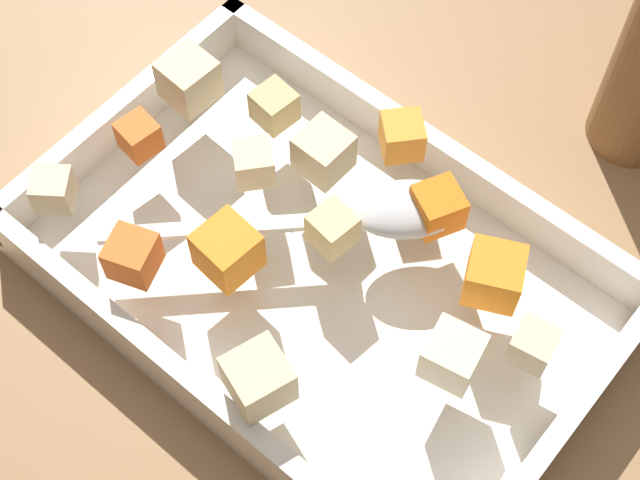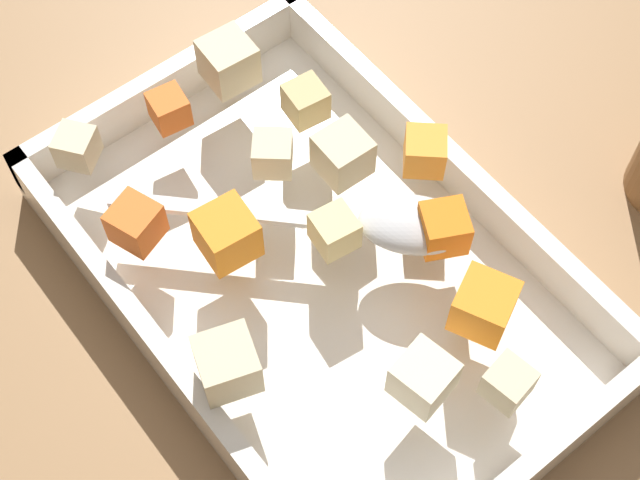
% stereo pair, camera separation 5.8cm
% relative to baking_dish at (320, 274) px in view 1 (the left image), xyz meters
% --- Properties ---
extents(ground_plane, '(4.00, 4.00, 0.00)m').
position_rel_baking_dish_xyz_m(ground_plane, '(0.01, -0.01, -0.01)').
color(ground_plane, '#936D47').
extents(baking_dish, '(0.36, 0.24, 0.05)m').
position_rel_baking_dish_xyz_m(baking_dish, '(0.00, 0.00, 0.00)').
color(baking_dish, white).
rests_on(baking_dish, ground_plane).
extents(carrot_chunk_mid_right, '(0.04, 0.04, 0.03)m').
position_rel_baking_dish_xyz_m(carrot_chunk_mid_right, '(0.04, 0.06, 0.05)').
color(carrot_chunk_mid_right, orange).
rests_on(carrot_chunk_mid_right, baking_dish).
extents(carrot_chunk_heap_top, '(0.04, 0.04, 0.03)m').
position_rel_baking_dish_xyz_m(carrot_chunk_heap_top, '(0.10, 0.04, 0.05)').
color(carrot_chunk_heap_top, orange).
rests_on(carrot_chunk_heap_top, baking_dish).
extents(carrot_chunk_corner_sw, '(0.03, 0.03, 0.03)m').
position_rel_baking_dish_xyz_m(carrot_chunk_corner_sw, '(-0.08, -0.08, 0.05)').
color(carrot_chunk_corner_sw, orange).
rests_on(carrot_chunk_corner_sw, baking_dish).
extents(carrot_chunk_under_handle, '(0.04, 0.04, 0.03)m').
position_rel_baking_dish_xyz_m(carrot_chunk_under_handle, '(-0.01, 0.09, 0.05)').
color(carrot_chunk_under_handle, orange).
rests_on(carrot_chunk_under_handle, baking_dish).
extents(carrot_chunk_corner_se, '(0.03, 0.03, 0.02)m').
position_rel_baking_dish_xyz_m(carrot_chunk_corner_se, '(-0.14, -0.02, 0.05)').
color(carrot_chunk_corner_se, orange).
rests_on(carrot_chunk_corner_se, baking_dish).
extents(carrot_chunk_corner_nw, '(0.04, 0.04, 0.03)m').
position_rel_baking_dish_xyz_m(carrot_chunk_corner_nw, '(-0.04, -0.04, 0.05)').
color(carrot_chunk_corner_nw, orange).
rests_on(carrot_chunk_corner_nw, baking_dish).
extents(potato_chunk_front_center, '(0.03, 0.03, 0.02)m').
position_rel_baking_dish_xyz_m(potato_chunk_front_center, '(-0.07, 0.01, 0.05)').
color(potato_chunk_front_center, beige).
rests_on(potato_chunk_front_center, baking_dish).
extents(potato_chunk_corner_ne, '(0.03, 0.03, 0.02)m').
position_rel_baking_dish_xyz_m(potato_chunk_corner_ne, '(-0.15, -0.08, 0.05)').
color(potato_chunk_corner_ne, beige).
rests_on(potato_chunk_corner_ne, baking_dish).
extents(potato_chunk_near_spoon, '(0.03, 0.03, 0.03)m').
position_rel_baking_dish_xyz_m(potato_chunk_near_spoon, '(-0.14, 0.04, 0.05)').
color(potato_chunk_near_spoon, beige).
rests_on(potato_chunk_near_spoon, baking_dish).
extents(potato_chunk_far_left, '(0.03, 0.03, 0.02)m').
position_rel_baking_dish_xyz_m(potato_chunk_far_left, '(0.00, 0.01, 0.05)').
color(potato_chunk_far_left, '#E0CC89').
rests_on(potato_chunk_far_left, baking_dish).
extents(potato_chunk_near_left, '(0.03, 0.03, 0.02)m').
position_rel_baking_dish_xyz_m(potato_chunk_near_left, '(0.14, 0.02, 0.05)').
color(potato_chunk_near_left, beige).
rests_on(potato_chunk_near_left, baking_dish).
extents(potato_chunk_near_right, '(0.03, 0.03, 0.03)m').
position_rel_baking_dish_xyz_m(potato_chunk_near_right, '(0.11, -0.01, 0.05)').
color(potato_chunk_near_right, beige).
rests_on(potato_chunk_near_right, baking_dish).
extents(potato_chunk_heap_side, '(0.03, 0.03, 0.03)m').
position_rel_baking_dish_xyz_m(potato_chunk_heap_side, '(-0.04, 0.05, 0.05)').
color(potato_chunk_heap_side, beige).
rests_on(potato_chunk_heap_side, baking_dish).
extents(potato_chunk_mid_left, '(0.03, 0.03, 0.02)m').
position_rel_baking_dish_xyz_m(potato_chunk_mid_left, '(-0.09, 0.06, 0.05)').
color(potato_chunk_mid_left, tan).
rests_on(potato_chunk_mid_left, baking_dish).
extents(potato_chunk_far_right, '(0.04, 0.04, 0.03)m').
position_rel_baking_dish_xyz_m(potato_chunk_far_right, '(0.03, -0.09, 0.05)').
color(potato_chunk_far_right, beige).
rests_on(potato_chunk_far_right, baking_dish).
extents(serving_spoon, '(0.18, 0.18, 0.02)m').
position_rel_baking_dish_xyz_m(serving_spoon, '(0.02, 0.04, 0.04)').
color(serving_spoon, silver).
rests_on(serving_spoon, baking_dish).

